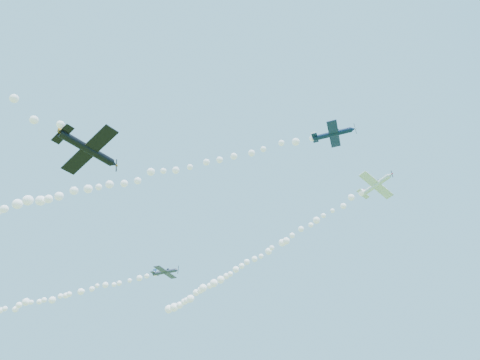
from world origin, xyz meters
The scene contains 7 objects.
plane_white centered at (26.54, 13.95, 49.47)m, with size 7.53×7.76×2.58m.
smoke_trail_white centered at (-10.40, 26.57, 49.15)m, with size 69.74×25.66×3.17m, color white, non-canonical shape.
plane_navy centered at (24.29, -0.23, 52.00)m, with size 7.70×8.05×2.26m.
smoke_trail_navy centered at (-20.36, -11.86, 51.79)m, with size 84.94×24.20×3.01m, color white, non-canonical shape.
plane_grey centered at (-17.88, 7.12, 40.90)m, with size 6.54×6.94×2.27m.
smoke_trail_grey centered at (-53.17, 1.74, 40.51)m, with size 66.76×12.22×3.01m, color white, non-canonical shape.
plane_black centered at (4.81, -30.81, 33.33)m, with size 8.17×7.87×2.35m.
Camera 1 is at (36.34, -48.75, 2.00)m, focal length 30.00 mm.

